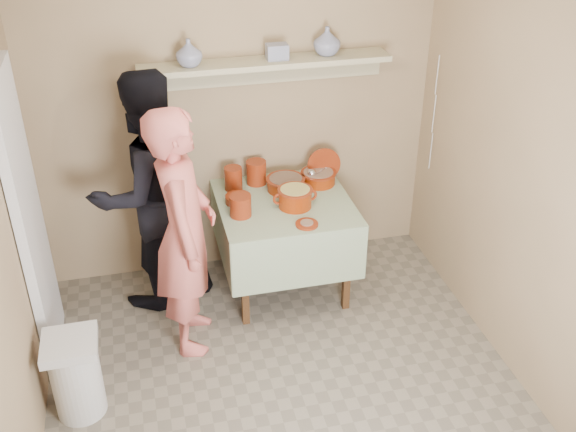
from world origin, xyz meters
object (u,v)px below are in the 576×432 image
object	(u,v)px
serving_table	(284,215)
person_helper	(148,192)
cazuela_rice	(295,196)
trash_bin	(76,376)
person_cook	(185,233)

from	to	relation	value
serving_table	person_helper	bearing A→B (deg)	173.42
serving_table	cazuela_rice	xyz separation A→B (m)	(0.06, -0.10, 0.20)
cazuela_rice	trash_bin	distance (m)	1.90
person_cook	cazuela_rice	xyz separation A→B (m)	(0.83, 0.35, -0.02)
person_helper	cazuela_rice	size ratio (longest dim) A/B	5.44
cazuela_rice	serving_table	bearing A→B (deg)	120.99
serving_table	cazuela_rice	world-z (taller)	cazuela_rice
serving_table	cazuela_rice	size ratio (longest dim) A/B	2.95
serving_table	cazuela_rice	distance (m)	0.23
serving_table	trash_bin	bearing A→B (deg)	-147.40
person_helper	person_cook	bearing A→B (deg)	84.17
person_helper	trash_bin	xyz separation A→B (m)	(-0.56, -1.09, -0.61)
person_cook	trash_bin	xyz separation A→B (m)	(-0.76, -0.53, -0.59)
person_cook	serving_table	xyz separation A→B (m)	(0.77, 0.45, -0.23)
serving_table	cazuela_rice	bearing A→B (deg)	-59.01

